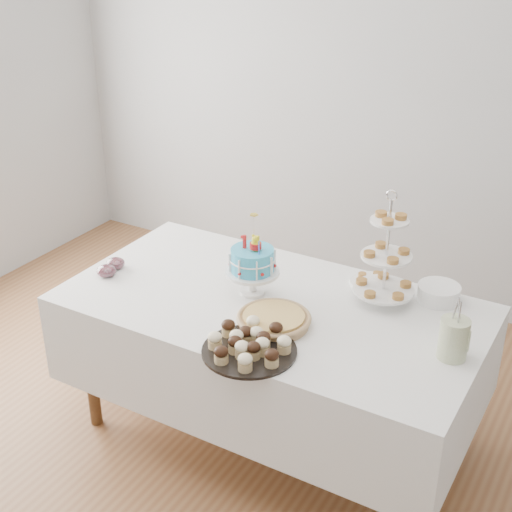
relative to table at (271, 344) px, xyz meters
The scene contains 12 objects.
floor 0.62m from the table, 90.00° to the right, with size 5.00×5.00×0.00m, color brown.
walls 0.86m from the table, 90.00° to the right, with size 5.04×4.04×2.70m.
table is the anchor object (origin of this frame).
birthday_cake 0.36m from the table, 165.63° to the left, with size 0.25×0.25×0.39m.
cupcake_tray 0.50m from the table, 73.37° to the right, with size 0.39×0.39×0.09m.
pie 0.32m from the table, 57.99° to the right, with size 0.33×0.33×0.05m.
tiered_stand 0.68m from the table, 31.42° to the left, with size 0.28×0.28×0.55m.
plate_stack 0.81m from the table, 31.42° to the left, with size 0.19×0.19×0.08m.
pastry_plate 0.57m from the table, 50.24° to the left, with size 0.22×0.22×0.03m.
jam_bowl_a 0.88m from the table, 167.70° to the right, with size 0.10×0.10×0.06m.
jam_bowl_b 0.88m from the table, behind, with size 0.09×0.09×0.06m.
utensil_pitcher 0.90m from the table, ahead, with size 0.13×0.12×0.27m.
Camera 1 is at (1.36, -2.18, 2.41)m, focal length 50.00 mm.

